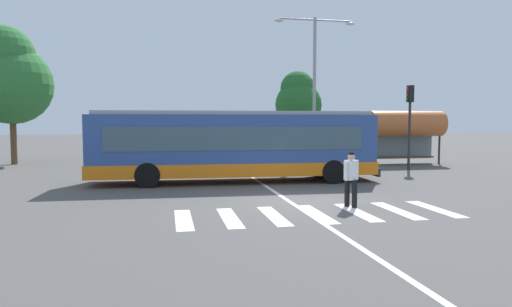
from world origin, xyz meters
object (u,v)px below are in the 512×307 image
Objects in this scene: parked_car_champagne at (236,148)px; background_tree_right at (298,100)px; parked_car_black at (311,147)px; background_tree_left at (9,76)px; twin_arm_street_lamp at (315,74)px; city_transit_bus at (235,145)px; parked_car_blue at (197,149)px; traffic_light_far_corner at (410,113)px; pedestrian_crossing_street at (351,176)px; bus_stop_shelter at (406,125)px; parked_car_charcoal at (275,148)px.

parked_car_champagne is 0.68× the size of background_tree_right.
background_tree_left reaches higher than parked_car_black.
parked_car_black is 6.59m from twin_arm_street_lamp.
parked_car_champagne is (1.93, 11.88, -0.82)m from city_transit_bus.
parked_car_black is at bearing 1.76° from parked_car_blue.
background_tree_right is at bearing 64.22° from city_transit_bus.
parked_car_blue is at bearing -153.71° from background_tree_right.
city_transit_bus is at bearing -122.14° from parked_car_black.
parked_car_black is 1.01× the size of traffic_light_far_corner.
bus_stop_shelter reaches higher than pedestrian_crossing_street.
twin_arm_street_lamp is (3.48, 13.77, 4.59)m from pedestrian_crossing_street.
background_tree_right reaches higher than city_transit_bus.
bus_stop_shelter reaches higher than parked_car_charcoal.
background_tree_left is (-18.22, 3.02, -0.23)m from twin_arm_street_lamp.
background_tree_left is at bearing -176.10° from parked_car_black.
traffic_light_far_corner is 6.41m from twin_arm_street_lamp.
background_tree_left reaches higher than bus_stop_shelter.
parked_car_charcoal is 1.01× the size of parked_car_black.
twin_arm_street_lamp is at bearing -9.41° from background_tree_left.
twin_arm_street_lamp reaches higher than traffic_light_far_corner.
parked_car_black is at bearing 75.29° from pedestrian_crossing_street.
parked_car_charcoal is (4.63, 11.61, -0.82)m from city_transit_bus.
bus_stop_shelter is (6.73, -5.92, 1.65)m from parked_car_charcoal.
pedestrian_crossing_street is 22.81m from background_tree_right.
parked_car_black is at bearing 57.86° from city_transit_bus.
background_tree_right reaches higher than parked_car_charcoal.
twin_arm_street_lamp is at bearing -99.99° from background_tree_right.
city_transit_bus is 13.90m from parked_car_black.
parked_car_blue is at bearing 141.76° from traffic_light_far_corner.
background_tree_left is (-12.11, 10.42, 3.74)m from city_transit_bus.
background_tree_left is (-23.46, 4.73, 2.91)m from bus_stop_shelter.
city_transit_bus reaches higher than parked_car_blue.
background_tree_left is (-14.74, 16.79, 4.36)m from pedestrian_crossing_street.
twin_arm_street_lamp is 1.35× the size of background_tree_right.
parked_car_champagne is at bearing 5.91° from background_tree_left.
traffic_light_far_corner reaches higher than parked_car_black.
city_transit_bus is 2.73× the size of parked_car_champagne.
parked_car_champagne is at bearing 80.78° from city_transit_bus.
background_tree_left is (-22.11, 7.47, 2.26)m from traffic_light_far_corner.
parked_car_champagne is at bearing 146.74° from bus_stop_shelter.
bus_stop_shelter is 0.71× the size of background_tree_right.
parked_car_blue is 12.20m from background_tree_left.
parked_car_champagne and parked_car_black have the same top height.
traffic_light_far_corner is 0.68× the size of background_tree_right.
parked_car_champagne is 2.71m from parked_car_charcoal.
parked_car_charcoal is 0.56× the size of background_tree_left.
parked_car_charcoal is 17.39m from background_tree_left.
parked_car_champagne is at bearing -146.17° from background_tree_right.
traffic_light_far_corner reaches higher than pedestrian_crossing_street.
parked_car_black is (4.76, 18.12, -0.20)m from pedestrian_crossing_street.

